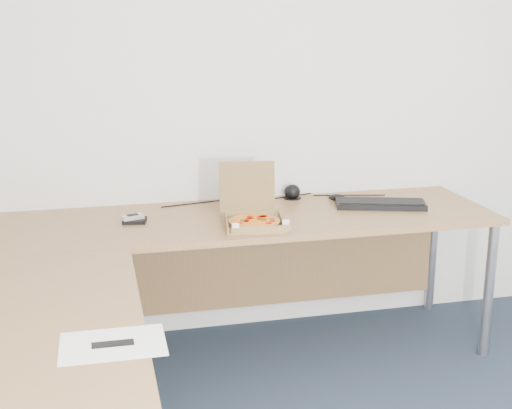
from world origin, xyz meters
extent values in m
cube|color=olive|center=(-0.50, 1.40, 0.71)|extent=(2.50, 0.70, 0.03)
cube|color=olive|center=(-1.40, 0.30, 0.71)|extent=(0.70, 1.50, 0.03)
cylinder|color=gray|center=(0.70, 1.70, 0.35)|extent=(0.05, 0.05, 0.70)
cube|color=olive|center=(-0.47, 1.23, 0.73)|extent=(0.27, 0.27, 0.01)
cube|color=olive|center=(-0.47, 1.38, 0.87)|extent=(0.27, 0.05, 0.26)
cylinder|color=tan|center=(-0.47, 1.23, 0.75)|extent=(0.24, 0.24, 0.02)
cylinder|color=red|center=(-0.47, 1.23, 0.76)|extent=(0.21, 0.21, 0.00)
cylinder|color=white|center=(-0.37, 1.50, 0.78)|extent=(0.06, 0.06, 0.11)
cube|color=black|center=(0.23, 1.41, 0.74)|extent=(0.48, 0.28, 0.03)
ellipsoid|color=black|center=(0.06, 1.59, 0.75)|extent=(0.10, 0.08, 0.03)
cube|color=black|center=(-1.01, 1.42, 0.74)|extent=(0.12, 0.11, 0.02)
cube|color=#B2B5BA|center=(-1.02, 1.42, 0.76)|extent=(0.11, 0.08, 0.02)
cube|color=white|center=(-1.15, 0.16, 0.73)|extent=(0.31, 0.22, 0.00)
ellipsoid|color=black|center=(-0.16, 1.68, 0.77)|extent=(0.10, 0.10, 0.08)
camera|label=1|loc=(-1.18, -1.79, 1.68)|focal=49.03mm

